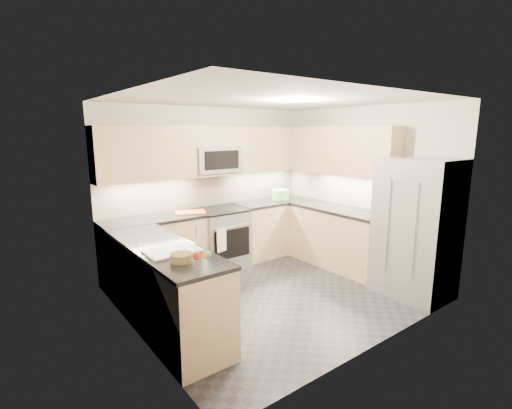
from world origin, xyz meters
name	(u,v)px	position (x,y,z in m)	size (l,w,h in m)	color
floor	(272,292)	(0.00, 0.00, 0.00)	(3.60, 3.20, 0.00)	#222227
ceiling	(273,100)	(0.00, 0.00, 2.50)	(3.60, 3.20, 0.02)	beige
wall_back	(209,186)	(0.00, 1.60, 1.25)	(3.60, 0.02, 2.50)	beige
wall_front	(381,226)	(0.00, -1.60, 1.25)	(3.60, 0.02, 2.50)	beige
wall_left	(132,221)	(-1.80, 0.00, 1.25)	(0.02, 3.20, 2.50)	beige
wall_right	(361,188)	(1.80, 0.00, 1.25)	(0.02, 3.20, 2.50)	beige
base_cab_back_left	(155,251)	(-1.09, 1.30, 0.45)	(1.42, 0.60, 0.90)	tan
base_cab_back_right	(273,228)	(1.09, 1.30, 0.45)	(1.42, 0.60, 0.90)	tan
base_cab_right	(339,239)	(1.50, 0.15, 0.45)	(0.60, 1.70, 0.90)	tan
base_cab_peninsula	(165,289)	(-1.50, 0.00, 0.45)	(0.60, 2.00, 0.90)	tan
countertop_back_left	(153,219)	(-1.09, 1.30, 0.92)	(1.42, 0.63, 0.04)	black
countertop_back_right	(273,202)	(1.09, 1.30, 0.92)	(1.42, 0.63, 0.04)	black
countertop_right	(340,210)	(1.50, 0.15, 0.92)	(0.63, 1.70, 0.04)	black
countertop_peninsula	(163,248)	(-1.50, 0.00, 0.92)	(0.63, 2.00, 0.04)	black
upper_cab_back	(214,151)	(0.00, 1.43, 1.83)	(3.60, 0.35, 0.75)	tan
upper_cab_right	(342,151)	(1.62, 0.28, 1.83)	(0.35, 1.95, 0.75)	tan
backsplash_back	(210,190)	(0.00, 1.60, 1.20)	(3.60, 0.01, 0.51)	tan
backsplash_right	(338,188)	(1.80, 0.45, 1.20)	(0.01, 2.30, 0.51)	tan
gas_range	(221,238)	(0.00, 1.28, 0.46)	(0.76, 0.65, 0.91)	#96999D
range_cooktop	(220,210)	(0.00, 1.28, 0.92)	(0.76, 0.65, 0.03)	black
oven_door_glass	(232,244)	(0.00, 0.95, 0.45)	(0.62, 0.02, 0.45)	black
oven_handle	(233,227)	(0.00, 0.93, 0.72)	(0.02, 0.02, 0.60)	#B2B5BA
microwave	(215,159)	(0.00, 1.40, 1.70)	(0.76, 0.40, 0.40)	gray
microwave_door	(222,160)	(0.00, 1.20, 1.70)	(0.60, 0.01, 0.28)	black
refrigerator	(416,228)	(1.45, -1.15, 0.90)	(0.70, 0.90, 1.80)	#A4A8AC
fridge_handle_left	(414,232)	(1.08, -1.33, 0.95)	(0.02, 0.02, 1.20)	#B2B5BA
fridge_handle_right	(387,226)	(1.08, -0.97, 0.95)	(0.02, 0.02, 1.20)	#B2B5BA
sink_basin	(173,258)	(-1.50, -0.25, 0.88)	(0.52, 0.38, 0.16)	white
faucet	(196,234)	(-1.24, -0.25, 1.08)	(0.03, 0.03, 0.28)	silver
utensil_bowl	(281,194)	(1.27, 1.31, 1.03)	(0.31, 0.31, 0.18)	#5FB34C
cutting_board	(190,212)	(-0.51, 1.30, 0.95)	(0.43, 0.30, 0.01)	#EA4616
fruit_basket	(182,258)	(-1.55, -0.56, 0.98)	(0.21, 0.21, 0.08)	olive
fruit_apple	(197,256)	(-1.53, -0.81, 1.05)	(0.07, 0.07, 0.07)	#AF2B14
fruit_pear	(207,255)	(-1.44, -0.84, 1.05)	(0.07, 0.07, 0.07)	#4CAF4B
dish_towel_check	(222,240)	(-0.22, 0.91, 0.55)	(0.18, 0.02, 0.34)	white
fruit_orange	(205,256)	(-1.47, -0.84, 1.05)	(0.06, 0.06, 0.06)	orange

